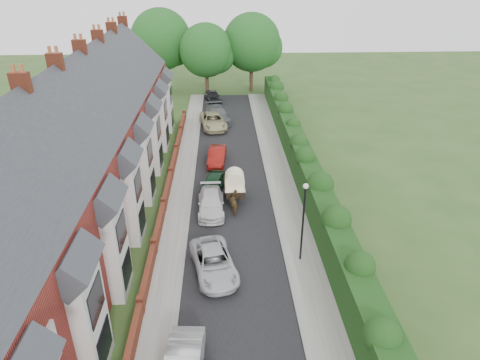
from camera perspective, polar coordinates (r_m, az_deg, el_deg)
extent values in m
plane|color=#2D4C1E|center=(22.85, 0.95, -16.99)|extent=(140.00, 140.00, 0.00)
cube|color=black|center=(31.67, -1.11, -3.07)|extent=(6.00, 58.00, 0.02)
cube|color=gray|center=(31.99, 6.26, -2.82)|extent=(2.20, 58.00, 0.12)
cube|color=gray|center=(31.81, -8.07, -3.11)|extent=(1.70, 58.00, 0.12)
cube|color=gray|center=(31.85, 4.39, -2.86)|extent=(0.18, 58.00, 0.13)
cube|color=gray|center=(31.74, -6.63, -3.08)|extent=(0.18, 58.00, 0.13)
cube|color=black|center=(31.74, 9.58, -0.86)|extent=(1.50, 58.00, 2.50)
cube|color=maroon|center=(30.91, -20.97, 0.99)|extent=(8.00, 40.00, 6.50)
cube|color=#2B2E33|center=(29.73, -21.99, 6.62)|extent=(8.00, 40.20, 8.00)
cube|color=silver|center=(16.50, -24.04, -20.04)|extent=(0.12, 1.20, 1.60)
cube|color=silver|center=(19.60, -19.19, -17.50)|extent=(0.70, 2.40, 5.20)
cube|color=black|center=(20.33, -17.59, -20.00)|extent=(0.06, 1.80, 1.60)
cube|color=black|center=(18.70, -18.64, -14.92)|extent=(0.06, 1.80, 1.60)
cube|color=#2B2E33|center=(17.76, -21.13, -10.45)|extent=(1.70, 2.60, 1.70)
cube|color=#3F2D2D|center=(22.17, -17.94, -16.59)|extent=(0.08, 0.90, 2.10)
cube|color=silver|center=(20.01, -19.34, -9.75)|extent=(0.12, 1.20, 1.60)
cube|color=silver|center=(23.29, -16.06, -8.96)|extent=(0.70, 2.40, 5.20)
cube|color=black|center=(23.91, -14.81, -11.32)|extent=(0.06, 1.80, 1.60)
cube|color=black|center=(22.54, -15.52, -6.50)|extent=(0.06, 1.80, 1.60)
cube|color=#2B2E33|center=(21.76, -17.43, -2.52)|extent=(1.70, 2.60, 1.70)
cube|color=#3F2D2D|center=(25.90, -15.33, -9.03)|extent=(0.08, 0.90, 2.10)
cube|color=silver|center=(24.05, -16.31, -2.68)|extent=(0.12, 1.20, 1.60)
cube|color=silver|center=(27.40, -13.91, -2.86)|extent=(0.70, 2.40, 5.20)
cube|color=black|center=(27.93, -12.90, -4.99)|extent=(0.06, 1.80, 1.60)
cube|color=black|center=(26.76, -13.42, -0.62)|extent=(0.06, 1.80, 1.60)
cube|color=#2B2E33|center=(26.11, -14.96, 2.87)|extent=(1.70, 2.60, 1.70)
cube|color=#3F2D2D|center=(30.00, -13.48, -3.44)|extent=(0.08, 0.90, 2.10)
cube|color=silver|center=(28.40, -14.21, 2.30)|extent=(0.12, 1.20, 1.60)
cube|color=silver|center=(31.76, -12.36, 1.62)|extent=(0.70, 2.40, 5.20)
cube|color=black|center=(32.22, -11.51, -0.29)|extent=(0.06, 1.80, 1.60)
cube|color=black|center=(31.22, -11.91, 3.63)|extent=(0.06, 1.80, 1.60)
cube|color=#2B2E33|center=(30.66, -13.19, 6.69)|extent=(1.70, 2.60, 1.70)
cube|color=#3F2D2D|center=(34.34, -12.10, 0.77)|extent=(0.08, 0.90, 2.10)
cube|color=silver|center=(32.94, -12.67, 5.93)|extent=(0.12, 1.20, 1.60)
cube|color=silver|center=(36.29, -11.19, 5.00)|extent=(0.70, 2.40, 5.20)
cube|color=black|center=(36.69, -10.45, 3.28)|extent=(0.06, 1.80, 1.60)
cube|color=black|center=(35.81, -10.77, 6.80)|extent=(0.06, 1.80, 1.60)
cube|color=#2B2E33|center=(35.33, -11.87, 9.50)|extent=(1.70, 2.60, 1.70)
cube|color=#3F2D2D|center=(38.84, -11.03, 4.02)|extent=(0.08, 0.90, 2.10)
cube|color=silver|center=(37.59, -11.49, 8.67)|extent=(0.12, 1.20, 1.60)
cube|color=silver|center=(40.93, -10.27, 7.62)|extent=(0.70, 2.40, 5.20)
cube|color=black|center=(41.29, -9.62, 6.07)|extent=(0.06, 1.80, 1.60)
cube|color=black|center=(40.51, -9.88, 9.24)|extent=(0.06, 1.80, 1.60)
cube|color=#2B2E33|center=(40.08, -10.84, 11.66)|extent=(1.70, 2.60, 1.70)
cube|color=#3F2D2D|center=(43.45, -10.19, 6.59)|extent=(0.08, 0.90, 2.10)
cube|color=silver|center=(42.33, -10.56, 10.80)|extent=(0.12, 1.20, 1.60)
cube|color=silver|center=(45.64, -9.53, 9.70)|extent=(0.70, 2.40, 5.20)
cube|color=black|center=(45.96, -8.95, 8.29)|extent=(0.06, 1.80, 1.60)
cube|color=black|center=(45.27, -9.17, 11.17)|extent=(0.06, 1.80, 1.60)
cube|color=#2B2E33|center=(44.88, -10.02, 13.35)|extent=(1.70, 2.60, 1.70)
cube|color=#3F2D2D|center=(48.13, -9.50, 8.67)|extent=(0.08, 0.90, 2.10)
cube|color=silver|center=(47.11, -9.81, 12.50)|extent=(0.12, 1.20, 1.60)
cube|color=maroon|center=(24.25, -27.08, 10.82)|extent=(0.90, 0.50, 1.60)
cylinder|color=brown|center=(24.13, -28.00, 12.92)|extent=(0.20, 0.20, 0.50)
cylinder|color=brown|center=(23.97, -27.11, 13.03)|extent=(0.20, 0.20, 0.50)
cube|color=maroon|center=(28.76, -23.32, 13.71)|extent=(0.90, 0.50, 1.60)
cylinder|color=brown|center=(28.67, -24.06, 15.50)|extent=(0.20, 0.20, 0.50)
cylinder|color=brown|center=(28.53, -23.28, 15.59)|extent=(0.20, 0.20, 0.50)
cube|color=maroon|center=(33.41, -20.53, 15.77)|extent=(0.90, 0.50, 1.60)
cylinder|color=brown|center=(33.33, -21.14, 17.32)|extent=(0.20, 0.20, 0.50)
cylinder|color=brown|center=(33.21, -20.46, 17.40)|extent=(0.20, 0.20, 0.50)
cube|color=maroon|center=(38.15, -18.39, 17.30)|extent=(0.90, 0.50, 1.60)
cylinder|color=brown|center=(38.08, -18.91, 18.67)|extent=(0.20, 0.20, 0.50)
cylinder|color=brown|center=(37.98, -18.30, 18.73)|extent=(0.20, 0.20, 0.50)
cube|color=maroon|center=(42.95, -16.71, 18.47)|extent=(0.90, 0.50, 1.60)
cylinder|color=brown|center=(42.89, -17.16, 19.69)|extent=(0.20, 0.20, 0.50)
cylinder|color=brown|center=(42.79, -16.61, 19.75)|extent=(0.20, 0.20, 0.50)
cube|color=maroon|center=(47.79, -15.34, 19.40)|extent=(0.90, 0.50, 1.60)
cylinder|color=brown|center=(47.73, -15.74, 20.50)|extent=(0.20, 0.20, 0.50)
cylinder|color=brown|center=(47.65, -15.24, 20.54)|extent=(0.20, 0.20, 0.50)
cube|color=maroon|center=(21.20, -14.23, -20.76)|extent=(0.30, 4.70, 0.90)
cube|color=maroon|center=(24.77, -12.14, -12.23)|extent=(0.30, 4.70, 0.90)
cube|color=maroon|center=(28.77, -10.69, -5.95)|extent=(0.30, 4.70, 0.90)
cube|color=maroon|center=(33.04, -9.63, -1.25)|extent=(0.30, 4.70, 0.90)
cube|color=maroon|center=(37.50, -8.82, 2.36)|extent=(0.30, 4.70, 0.90)
cube|color=maroon|center=(42.08, -8.18, 5.19)|extent=(0.30, 4.70, 0.90)
cube|color=maroon|center=(46.74, -7.66, 7.46)|extent=(0.30, 4.70, 0.90)
cube|color=maroon|center=(22.85, -13.11, -15.98)|extent=(0.35, 0.35, 1.10)
cube|color=maroon|center=(26.67, -11.37, -8.69)|extent=(0.35, 0.35, 1.10)
cube|color=maroon|center=(30.83, -10.13, -3.28)|extent=(0.35, 0.35, 1.10)
cube|color=maroon|center=(35.21, -9.21, 0.81)|extent=(0.35, 0.35, 1.10)
cube|color=maroon|center=(39.74, -8.49, 3.99)|extent=(0.35, 0.35, 1.10)
cube|color=maroon|center=(44.36, -7.91, 6.51)|extent=(0.35, 0.35, 1.10)
cube|color=maroon|center=(49.06, -7.44, 8.55)|extent=(0.35, 0.35, 1.10)
cylinder|color=black|center=(24.86, 8.34, -6.14)|extent=(0.12, 0.12, 4.80)
cylinder|color=black|center=(23.63, 8.73, -1.15)|extent=(0.20, 0.20, 0.10)
sphere|color=silver|center=(23.56, 8.76, -0.83)|extent=(0.32, 0.32, 0.32)
cylinder|color=#332316|center=(58.04, -4.44, 13.44)|extent=(0.50, 0.50, 4.75)
sphere|color=#164418|center=(57.33, -4.57, 16.86)|extent=(6.80, 6.80, 6.80)
sphere|color=#164418|center=(57.71, -3.13, 16.30)|extent=(4.76, 4.76, 4.76)
cylinder|color=#332316|center=(60.04, 1.51, 14.21)|extent=(0.50, 0.50, 5.25)
sphere|color=#164418|center=(59.30, 1.56, 17.87)|extent=(7.60, 7.60, 7.60)
sphere|color=#164418|center=(59.84, 3.05, 17.22)|extent=(5.32, 5.32, 5.32)
cylinder|color=#332316|center=(61.36, -10.16, 14.21)|extent=(0.50, 0.50, 5.50)
sphere|color=#164418|center=(60.62, -10.49, 17.96)|extent=(8.00, 8.00, 8.00)
sphere|color=#164418|center=(60.85, -8.83, 17.38)|extent=(5.60, 5.60, 5.60)
imported|color=silver|center=(24.77, -3.51, -10.92)|extent=(3.18, 5.16, 1.33)
imported|color=silver|center=(30.45, -3.89, -3.07)|extent=(1.93, 4.52, 1.30)
imported|color=black|center=(32.95, -3.59, -0.54)|extent=(2.40, 4.20, 1.35)
imported|color=maroon|center=(37.80, -3.08, 3.24)|extent=(1.76, 4.22, 1.36)
imported|color=tan|center=(46.36, -3.60, 7.88)|extent=(3.24, 5.71, 1.50)
imported|color=#55585D|center=(48.23, -3.02, 8.72)|extent=(3.14, 5.80, 1.60)
imported|color=black|center=(55.62, -3.61, 11.08)|extent=(2.46, 4.35, 1.40)
imported|color=#533D1E|center=(30.23, -0.59, -3.12)|extent=(1.00, 1.77, 1.41)
cube|color=black|center=(31.69, -0.71, -1.14)|extent=(1.32, 2.20, 0.55)
cylinder|color=#F5EABE|center=(31.33, -0.71, 0.10)|extent=(1.43, 1.37, 1.43)
cube|color=#F5EABE|center=(31.56, -0.71, -0.70)|extent=(1.45, 2.25, 0.04)
cylinder|color=black|center=(32.46, -2.00, -1.31)|extent=(0.09, 0.99, 0.99)
cylinder|color=black|center=(32.50, 0.52, -1.26)|extent=(0.09, 0.99, 0.99)
cylinder|color=black|center=(30.59, -1.35, -2.13)|extent=(0.06, 1.98, 0.06)
cylinder|color=black|center=(30.61, 0.09, -2.10)|extent=(0.06, 1.98, 0.06)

